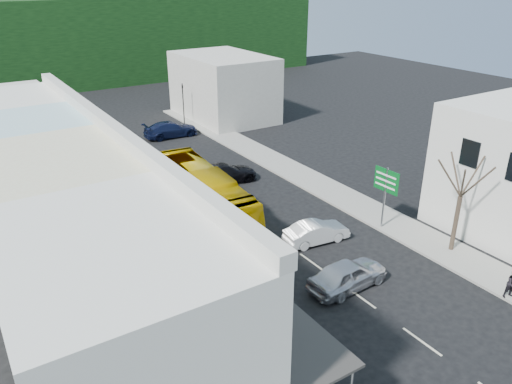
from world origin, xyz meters
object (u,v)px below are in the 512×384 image
(car_silver, at_px, (348,276))
(traffic_signal, at_px, (183,105))
(car_red, at_px, (235,277))
(bus, at_px, (203,196))
(street_tree, at_px, (460,197))
(car_white, at_px, (317,232))
(pedestrian_left, at_px, (157,274))
(direction_sign, at_px, (384,199))

(car_silver, relative_size, traffic_signal, 0.97)
(traffic_signal, bearing_deg, car_red, 82.43)
(bus, relative_size, street_tree, 1.61)
(car_red, xyz_separation_m, street_tree, (12.81, -3.68, 2.90))
(car_white, height_order, traffic_signal, traffic_signal)
(bus, bearing_deg, street_tree, -45.20)
(pedestrian_left, distance_m, street_tree, 17.48)
(car_red, distance_m, direction_sign, 11.51)
(car_white, bearing_deg, direction_sign, -94.18)
(traffic_signal, bearing_deg, street_tree, 106.09)
(street_tree, bearing_deg, traffic_signal, 93.48)
(pedestrian_left, height_order, direction_sign, direction_sign)
(car_white, bearing_deg, street_tree, -123.78)
(car_red, distance_m, street_tree, 13.64)
(bus, bearing_deg, car_red, -102.10)
(car_red, relative_size, direction_sign, 1.09)
(pedestrian_left, xyz_separation_m, street_tree, (16.31, -5.72, 2.60))
(car_white, bearing_deg, pedestrian_left, 94.20)
(car_silver, xyz_separation_m, traffic_signal, (5.78, 32.52, 1.56))
(car_silver, bearing_deg, direction_sign, -62.22)
(bus, bearing_deg, direction_sign, -36.73)
(bus, bearing_deg, traffic_signal, 72.48)
(car_white, bearing_deg, traffic_signal, -1.47)
(bus, bearing_deg, pedestrian_left, -128.94)
(direction_sign, xyz_separation_m, street_tree, (1.41, -4.32, 1.48))
(pedestrian_left, xyz_separation_m, traffic_signal, (14.30, 27.34, 1.26))
(bus, relative_size, car_white, 2.64)
(bus, height_order, traffic_signal, traffic_signal)
(car_white, distance_m, traffic_signal, 28.16)
(car_white, distance_m, street_tree, 8.55)
(traffic_signal, bearing_deg, pedestrian_left, 75.00)
(car_red, xyz_separation_m, direction_sign, (11.40, 0.65, 1.42))
(street_tree, distance_m, traffic_signal, 33.15)
(car_red, bearing_deg, pedestrian_left, 52.32)
(direction_sign, bearing_deg, traffic_signal, 88.62)
(car_silver, xyz_separation_m, car_red, (-5.02, 3.14, 0.00))
(traffic_signal, bearing_deg, car_white, 94.26)
(pedestrian_left, xyz_separation_m, direction_sign, (14.90, -1.40, 1.12))
(car_silver, distance_m, traffic_signal, 33.07)
(car_silver, bearing_deg, pedestrian_left, 55.82)
(bus, relative_size, traffic_signal, 2.56)
(car_red, bearing_deg, car_silver, -129.44)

